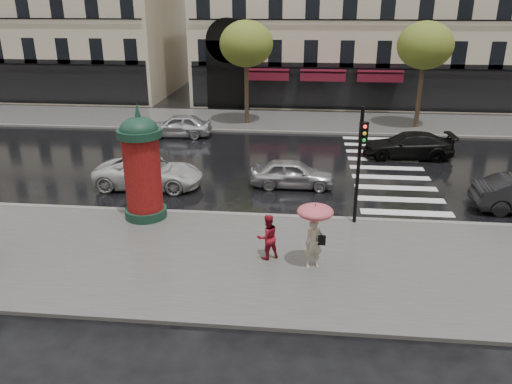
# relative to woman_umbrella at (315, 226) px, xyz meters

# --- Properties ---
(ground) EXTENTS (160.00, 160.00, 0.00)m
(ground) POSITION_rel_woman_umbrella_xyz_m (-2.29, 0.79, -1.51)
(ground) COLOR black
(ground) RESTS_ON ground
(near_sidewalk) EXTENTS (90.00, 7.00, 0.12)m
(near_sidewalk) POSITION_rel_woman_umbrella_xyz_m (-2.29, 0.29, -1.45)
(near_sidewalk) COLOR #474744
(near_sidewalk) RESTS_ON ground
(far_sidewalk) EXTENTS (90.00, 6.00, 0.12)m
(far_sidewalk) POSITION_rel_woman_umbrella_xyz_m (-2.29, 19.79, -1.45)
(far_sidewalk) COLOR #474744
(far_sidewalk) RESTS_ON ground
(near_kerb) EXTENTS (90.00, 0.25, 0.14)m
(near_kerb) POSITION_rel_woman_umbrella_xyz_m (-2.29, 3.79, -1.44)
(near_kerb) COLOR slate
(near_kerb) RESTS_ON ground
(far_kerb) EXTENTS (90.00, 0.25, 0.14)m
(far_kerb) POSITION_rel_woman_umbrella_xyz_m (-2.29, 16.79, -1.44)
(far_kerb) COLOR slate
(far_kerb) RESTS_ON ground
(zebra_crossing) EXTENTS (3.60, 11.75, 0.01)m
(zebra_crossing) POSITION_rel_woman_umbrella_xyz_m (3.71, 10.39, -1.51)
(zebra_crossing) COLOR silver
(zebra_crossing) RESTS_ON ground
(tree_far_left) EXTENTS (3.40, 3.40, 6.64)m
(tree_far_left) POSITION_rel_woman_umbrella_xyz_m (-4.29, 18.79, 3.66)
(tree_far_left) COLOR #38281C
(tree_far_left) RESTS_ON ground
(tree_far_right) EXTENTS (3.40, 3.40, 6.64)m
(tree_far_right) POSITION_rel_woman_umbrella_xyz_m (6.71, 18.79, 3.66)
(tree_far_right) COLOR #38281C
(tree_far_right) RESTS_ON ground
(woman_umbrella) EXTENTS (1.10, 1.10, 2.11)m
(woman_umbrella) POSITION_rel_woman_umbrella_xyz_m (0.00, 0.00, 0.00)
(woman_umbrella) COLOR #C0B49E
(woman_umbrella) RESTS_ON near_sidewalk
(woman_red) EXTENTS (0.91, 0.85, 1.49)m
(woman_red) POSITION_rel_woman_umbrella_xyz_m (-1.45, 0.41, -0.65)
(woman_red) COLOR maroon
(woman_red) RESTS_ON near_sidewalk
(man_burgundy) EXTENTS (1.08, 0.95, 1.87)m
(man_burgundy) POSITION_rel_woman_umbrella_xyz_m (-6.28, 3.19, -0.46)
(man_burgundy) COLOR #4C0F23
(man_burgundy) RESTS_ON near_sidewalk
(morris_column) EXTENTS (1.62, 1.62, 4.35)m
(morris_column) POSITION_rel_woman_umbrella_xyz_m (-6.30, 3.19, 0.69)
(morris_column) COLOR #133324
(morris_column) RESTS_ON near_sidewalk
(traffic_light) EXTENTS (0.31, 0.42, 4.32)m
(traffic_light) POSITION_rel_woman_umbrella_xyz_m (1.57, 3.42, 1.23)
(traffic_light) COLOR black
(traffic_light) RESTS_ON near_sidewalk
(car_silver) EXTENTS (3.71, 1.53, 1.26)m
(car_silver) POSITION_rel_woman_umbrella_xyz_m (-0.88, 7.30, -0.89)
(car_silver) COLOR #B6B6BB
(car_silver) RESTS_ON ground
(car_white) EXTENTS (4.74, 2.22, 1.31)m
(car_white) POSITION_rel_woman_umbrella_xyz_m (-7.22, 6.66, -0.86)
(car_white) COLOR silver
(car_white) RESTS_ON ground
(car_black) EXTENTS (4.70, 2.06, 1.34)m
(car_black) POSITION_rel_woman_umbrella_xyz_m (5.02, 12.29, -0.84)
(car_black) COLOR black
(car_black) RESTS_ON ground
(car_far_silver) EXTENTS (4.13, 1.90, 1.37)m
(car_far_silver) POSITION_rel_woman_umbrella_xyz_m (-8.06, 15.30, -0.83)
(car_far_silver) COLOR silver
(car_far_silver) RESTS_ON ground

